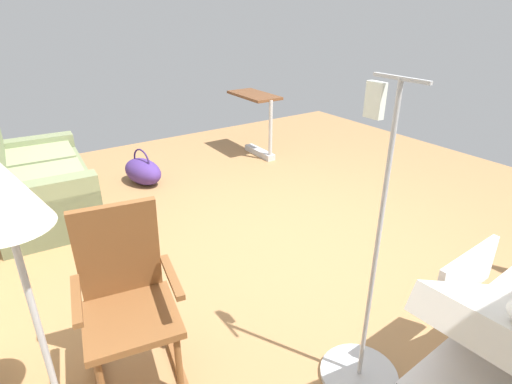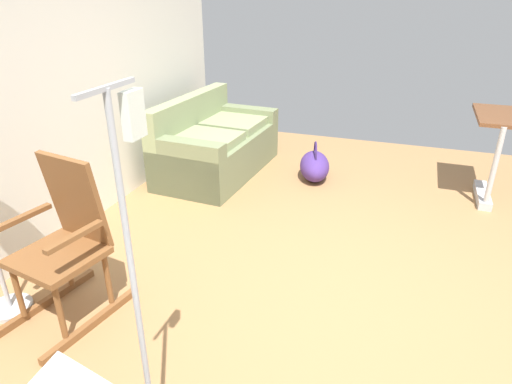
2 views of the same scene
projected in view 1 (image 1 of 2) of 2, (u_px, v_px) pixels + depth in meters
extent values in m
plane|color=#9E7247|center=(290.00, 237.00, 3.78)|extent=(7.06, 7.06, 0.00)
cube|color=silver|center=(466.00, 274.00, 2.22)|extent=(0.07, 0.56, 0.28)
cube|color=#737D57|center=(44.00, 192.00, 4.16)|extent=(1.65, 0.96, 0.45)
cube|color=gray|center=(47.00, 179.00, 3.78)|extent=(0.71, 0.69, 0.10)
cube|color=gray|center=(40.00, 156.00, 4.36)|extent=(0.71, 0.69, 0.10)
cube|color=#737D57|center=(51.00, 213.00, 3.57)|extent=(0.24, 0.86, 0.60)
cube|color=#737D57|center=(37.00, 163.00, 4.69)|extent=(0.24, 0.86, 0.60)
cube|color=brown|center=(178.00, 365.00, 2.41)|extent=(0.75, 0.18, 0.05)
cylinder|color=brown|center=(179.00, 361.00, 2.16)|extent=(0.04, 0.04, 0.40)
cylinder|color=brown|center=(164.00, 317.00, 2.46)|extent=(0.04, 0.04, 0.40)
cylinder|color=brown|center=(96.00, 336.00, 2.32)|extent=(0.04, 0.04, 0.40)
cube|color=brown|center=(131.00, 319.00, 2.16)|extent=(0.54, 0.55, 0.04)
cube|color=brown|center=(118.00, 252.00, 2.20)|extent=(0.19, 0.45, 0.60)
cube|color=brown|center=(172.00, 276.00, 2.13)|extent=(0.39, 0.11, 0.03)
cube|color=brown|center=(76.00, 300.00, 1.96)|extent=(0.39, 0.11, 0.03)
cylinder|color=#B2B5BA|center=(42.00, 340.00, 1.82)|extent=(0.03, 0.03, 1.15)
cube|color=#B2B5BA|center=(260.00, 152.00, 5.83)|extent=(0.60, 0.13, 0.08)
cylinder|color=black|center=(270.00, 158.00, 5.63)|extent=(0.07, 0.07, 0.06)
cylinder|color=black|center=(250.00, 148.00, 6.03)|extent=(0.07, 0.07, 0.06)
cylinder|color=#B2B5BA|center=(271.00, 128.00, 5.46)|extent=(0.05, 0.05, 0.74)
cube|color=brown|center=(254.00, 95.00, 5.61)|extent=(0.81, 0.41, 0.04)
ellipsoid|color=#472D7A|center=(143.00, 171.00, 4.86)|extent=(0.62, 0.46, 0.30)
torus|color=#312055|center=(142.00, 161.00, 4.81)|extent=(0.29, 0.10, 0.30)
cylinder|color=#B2B5BA|center=(359.00, 374.00, 2.37)|extent=(0.44, 0.44, 0.03)
cylinder|color=#B2B5BA|center=(377.00, 250.00, 2.02)|extent=(0.02, 0.02, 1.65)
cube|color=#B2B5BA|center=(401.00, 78.00, 1.67)|extent=(0.28, 0.02, 0.02)
cube|color=white|center=(375.00, 100.00, 1.81)|extent=(0.09, 0.04, 0.16)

